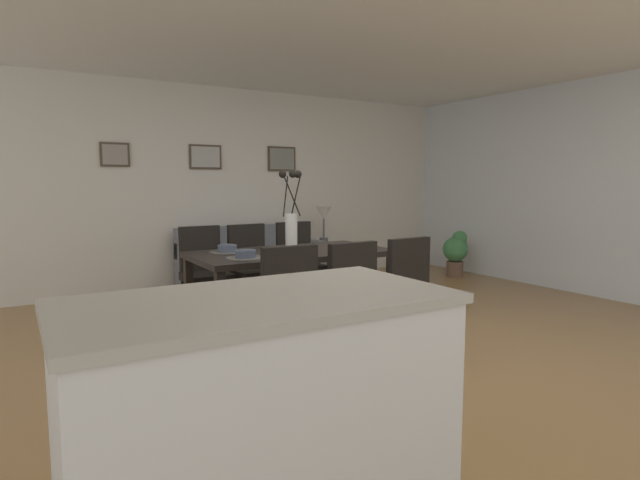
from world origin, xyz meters
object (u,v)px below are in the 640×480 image
at_px(dining_chair_mid_right, 298,259).
at_px(framed_picture_center, 205,157).
at_px(bowl_near_left, 246,253).
at_px(side_table, 324,262).
at_px(dining_chair_near_left, 283,300).
at_px(dining_chair_mid_left, 399,286).
at_px(dining_chair_far_left, 344,294).
at_px(bowl_near_right, 227,248).
at_px(table_lamp, 324,217).
at_px(dining_chair_far_right, 251,263).
at_px(dining_chair_near_right, 204,267).
at_px(dining_table, 291,259).
at_px(framed_picture_right, 282,159).
at_px(centerpiece_vase, 291,220).
at_px(potted_plant, 456,251).
at_px(framed_picture_left, 115,155).
at_px(sofa, 250,268).

relative_size(dining_chair_mid_right, framed_picture_center, 2.18).
distance_m(bowl_near_left, side_table, 3.01).
xyz_separation_m(dining_chair_near_left, dining_chair_mid_left, (1.06, -0.03, 0.00)).
bearing_deg(dining_chair_near_left, bowl_near_left, 92.07).
distance_m(dining_chair_near_left, dining_chair_mid_left, 1.06).
distance_m(dining_chair_mid_left, side_table, 2.97).
xyz_separation_m(dining_chair_far_left, bowl_near_right, (-0.52, 1.11, 0.27)).
distance_m(dining_chair_far_left, table_lamp, 3.24).
bearing_deg(dining_chair_far_right, dining_chair_near_right, 177.12).
distance_m(dining_table, bowl_near_left, 0.59).
bearing_deg(dining_chair_near_left, framed_picture_right, 63.28).
bearing_deg(dining_chair_near_left, dining_chair_far_left, -5.97).
height_order(dining_chair_near_right, framed_picture_center, framed_picture_center).
bearing_deg(side_table, table_lamp, 0.00).
bearing_deg(dining_chair_mid_left, dining_table, 121.73).
bearing_deg(dining_chair_far_left, framed_picture_center, 89.62).
xyz_separation_m(side_table, table_lamp, (0.00, 0.00, 0.63)).
distance_m(centerpiece_vase, side_table, 2.56).
distance_m(centerpiece_vase, bowl_near_left, 0.63).
relative_size(centerpiece_vase, framed_picture_center, 1.74).
bearing_deg(dining_chair_far_left, potted_plant, 32.10).
relative_size(dining_chair_near_left, dining_chair_near_right, 1.00).
distance_m(framed_picture_center, framed_picture_right, 1.10).
relative_size(dining_chair_near_left, framed_picture_left, 2.78).
height_order(dining_chair_mid_left, bowl_near_left, dining_chair_mid_left).
bearing_deg(centerpiece_vase, sofa, 78.36).
distance_m(dining_chair_mid_left, potted_plant, 3.49).
bearing_deg(dining_chair_mid_right, dining_chair_near_right, -179.19).
xyz_separation_m(dining_chair_mid_right, sofa, (-0.17, 0.98, -0.23)).
bearing_deg(framed_picture_left, dining_chair_near_left, -79.72).
height_order(dining_table, dining_chair_mid_right, dining_chair_mid_right).
relative_size(dining_chair_near_right, table_lamp, 1.80).
relative_size(dining_chair_far_right, centerpiece_vase, 1.25).
relative_size(dining_chair_far_right, dining_chair_mid_left, 1.00).
bearing_deg(table_lamp, side_table, 180.00).
xyz_separation_m(side_table, framed_picture_center, (-1.52, 0.44, 1.43)).
relative_size(dining_chair_mid_right, framed_picture_left, 2.78).
relative_size(dining_chair_mid_right, bowl_near_left, 5.41).
xyz_separation_m(sofa, framed_picture_right, (0.71, 0.48, 1.41)).
xyz_separation_m(bowl_near_left, bowl_near_right, (0.00, 0.42, 0.00)).
distance_m(dining_chair_mid_left, bowl_near_left, 1.30).
distance_m(dining_table, table_lamp, 2.46).
bearing_deg(dining_chair_near_left, dining_chair_mid_left, -1.50).
bearing_deg(framed_picture_left, dining_chair_mid_left, -63.10).
height_order(dining_table, framed_picture_left, framed_picture_left).
xyz_separation_m(centerpiece_vase, framed_picture_center, (-0.00, 2.36, 0.67)).
relative_size(bowl_near_left, framed_picture_right, 0.40).
distance_m(framed_picture_right, potted_plant, 2.84).
relative_size(bowl_near_left, sofa, 0.10).
distance_m(dining_table, framed_picture_left, 2.80).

